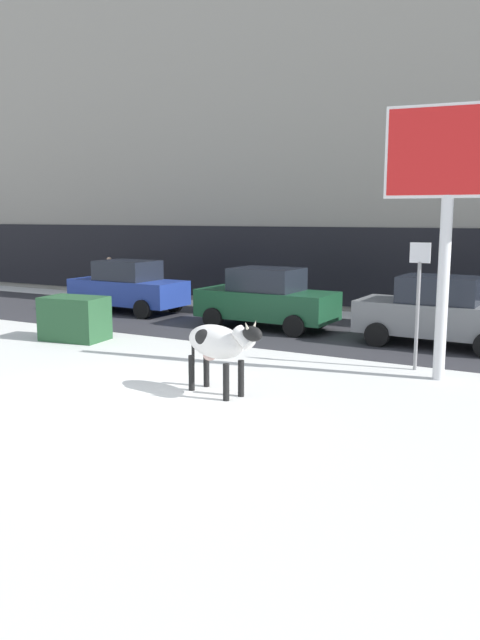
{
  "coord_description": "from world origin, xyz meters",
  "views": [
    {
      "loc": [
        7.12,
        -8.73,
        3.38
      ],
      "look_at": [
        0.56,
        3.3,
        1.1
      ],
      "focal_mm": 35.07,
      "sensor_mm": 36.0,
      "label": 1
    }
  ],
  "objects_px": {
    "pedestrian_near_billboard": "(110,278)",
    "car_darkgreen_sedan": "(267,299)",
    "cow_holstein": "(217,343)",
    "car_blue_sedan": "(128,287)",
    "car_grey_sedan": "(439,312)",
    "dumpster": "(75,318)",
    "street_sign": "(418,295)",
    "billboard": "(449,169)"
  },
  "relations": [
    {
      "from": "car_blue_sedan",
      "to": "dumpster",
      "type": "height_order",
      "value": "car_blue_sedan"
    },
    {
      "from": "car_darkgreen_sedan",
      "to": "car_grey_sedan",
      "type": "xyz_separation_m",
      "value": [
        5.15,
        -0.23,
        0.0
      ]
    },
    {
      "from": "pedestrian_near_billboard",
      "to": "street_sign",
      "type": "relative_size",
      "value": 0.61
    },
    {
      "from": "pedestrian_near_billboard",
      "to": "dumpster",
      "type": "distance_m",
      "value": 8.72
    },
    {
      "from": "car_blue_sedan",
      "to": "street_sign",
      "type": "distance_m",
      "value": 11.58
    },
    {
      "from": "pedestrian_near_billboard",
      "to": "car_blue_sedan",
      "type": "bearing_deg",
      "value": -40.35
    },
    {
      "from": "car_darkgreen_sedan",
      "to": "pedestrian_near_billboard",
      "type": "relative_size",
      "value": 2.46
    },
    {
      "from": "car_grey_sedan",
      "to": "dumpster",
      "type": "bearing_deg",
      "value": -156.25
    },
    {
      "from": "dumpster",
      "to": "car_grey_sedan",
      "type": "bearing_deg",
      "value": 23.75
    },
    {
      "from": "car_blue_sedan",
      "to": "street_sign",
      "type": "xyz_separation_m",
      "value": [
        10.96,
        -3.65,
        0.76
      ]
    },
    {
      "from": "dumpster",
      "to": "billboard",
      "type": "bearing_deg",
      "value": 2.68
    },
    {
      "from": "pedestrian_near_billboard",
      "to": "car_darkgreen_sedan",
      "type": "bearing_deg",
      "value": -19.31
    },
    {
      "from": "car_blue_sedan",
      "to": "car_grey_sedan",
      "type": "xyz_separation_m",
      "value": [
        10.89,
        -0.76,
        0.0
      ]
    },
    {
      "from": "cow_holstein",
      "to": "billboard",
      "type": "height_order",
      "value": "billboard"
    },
    {
      "from": "cow_holstein",
      "to": "car_blue_sedan",
      "type": "height_order",
      "value": "car_blue_sedan"
    },
    {
      "from": "cow_holstein",
      "to": "car_darkgreen_sedan",
      "type": "bearing_deg",
      "value": 108.78
    },
    {
      "from": "car_grey_sedan",
      "to": "street_sign",
      "type": "xyz_separation_m",
      "value": [
        0.08,
        -2.89,
        0.76
      ]
    },
    {
      "from": "cow_holstein",
      "to": "street_sign",
      "type": "distance_m",
      "value": 4.8
    },
    {
      "from": "cow_holstein",
      "to": "car_blue_sedan",
      "type": "distance_m",
      "value": 10.97
    },
    {
      "from": "car_blue_sedan",
      "to": "car_grey_sedan",
      "type": "relative_size",
      "value": 1.0
    },
    {
      "from": "car_blue_sedan",
      "to": "car_darkgreen_sedan",
      "type": "xyz_separation_m",
      "value": [
        5.74,
        -0.53,
        0.0
      ]
    },
    {
      "from": "car_blue_sedan",
      "to": "billboard",
      "type": "bearing_deg",
      "value": -20.17
    },
    {
      "from": "billboard",
      "to": "pedestrian_near_billboard",
      "type": "distance_m",
      "value": 16.41
    },
    {
      "from": "car_darkgreen_sedan",
      "to": "car_grey_sedan",
      "type": "height_order",
      "value": "same"
    },
    {
      "from": "billboard",
      "to": "dumpster",
      "type": "height_order",
      "value": "billboard"
    },
    {
      "from": "cow_holstein",
      "to": "pedestrian_near_billboard",
      "type": "height_order",
      "value": "pedestrian_near_billboard"
    },
    {
      "from": "pedestrian_near_billboard",
      "to": "cow_holstein",
      "type": "bearing_deg",
      "value": -42.0
    },
    {
      "from": "car_blue_sedan",
      "to": "pedestrian_near_billboard",
      "type": "height_order",
      "value": "car_blue_sedan"
    },
    {
      "from": "car_grey_sedan",
      "to": "car_blue_sedan",
      "type": "bearing_deg",
      "value": 176.02
    },
    {
      "from": "car_darkgreen_sedan",
      "to": "pedestrian_near_billboard",
      "type": "xyz_separation_m",
      "value": [
        -8.7,
        3.05,
        -0.03
      ]
    },
    {
      "from": "cow_holstein",
      "to": "billboard",
      "type": "relative_size",
      "value": 0.35
    },
    {
      "from": "car_grey_sedan",
      "to": "dumpster",
      "type": "distance_m",
      "value": 9.82
    },
    {
      "from": "billboard",
      "to": "pedestrian_near_billboard",
      "type": "xyz_separation_m",
      "value": [
        -14.55,
        6.77,
        -3.43
      ]
    },
    {
      "from": "car_blue_sedan",
      "to": "pedestrian_near_billboard",
      "type": "xyz_separation_m",
      "value": [
        -2.96,
        2.52,
        -0.03
      ]
    },
    {
      "from": "car_grey_sedan",
      "to": "dumpster",
      "type": "xyz_separation_m",
      "value": [
        -8.98,
        -3.95,
        -0.31
      ]
    },
    {
      "from": "dumpster",
      "to": "street_sign",
      "type": "height_order",
      "value": "street_sign"
    },
    {
      "from": "billboard",
      "to": "car_blue_sedan",
      "type": "bearing_deg",
      "value": 159.83
    },
    {
      "from": "car_blue_sedan",
      "to": "car_darkgreen_sedan",
      "type": "relative_size",
      "value": 1.0
    },
    {
      "from": "cow_holstein",
      "to": "car_blue_sedan",
      "type": "relative_size",
      "value": 0.45
    },
    {
      "from": "billboard",
      "to": "cow_holstein",
      "type": "bearing_deg",
      "value": -137.95
    },
    {
      "from": "car_darkgreen_sedan",
      "to": "cow_holstein",
      "type": "bearing_deg",
      "value": -71.22
    },
    {
      "from": "billboard",
      "to": "car_blue_sedan",
      "type": "relative_size",
      "value": 1.31
    }
  ]
}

